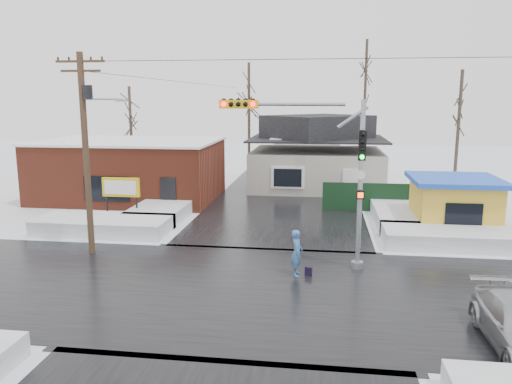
# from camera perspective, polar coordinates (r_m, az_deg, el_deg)

# --- Properties ---
(ground) EXTENTS (120.00, 120.00, 0.00)m
(ground) POSITION_cam_1_polar(r_m,az_deg,el_deg) (18.93, -0.34, -11.18)
(ground) COLOR white
(ground) RESTS_ON ground
(road_ns) EXTENTS (10.00, 120.00, 0.02)m
(road_ns) POSITION_cam_1_polar(r_m,az_deg,el_deg) (18.93, -0.34, -11.16)
(road_ns) COLOR black
(road_ns) RESTS_ON ground
(road_ew) EXTENTS (120.00, 10.00, 0.02)m
(road_ew) POSITION_cam_1_polar(r_m,az_deg,el_deg) (18.93, -0.34, -11.16)
(road_ew) COLOR black
(road_ew) RESTS_ON ground
(snowbank_nw) EXTENTS (7.00, 3.00, 0.80)m
(snowbank_nw) POSITION_cam_1_polar(r_m,az_deg,el_deg) (27.76, -17.00, -3.63)
(snowbank_nw) COLOR white
(snowbank_nw) RESTS_ON ground
(snowbank_ne) EXTENTS (7.00, 3.00, 0.80)m
(snowbank_ne) POSITION_cam_1_polar(r_m,az_deg,el_deg) (26.12, 21.98, -4.84)
(snowbank_ne) COLOR white
(snowbank_ne) RESTS_ON ground
(snowbank_nside_w) EXTENTS (3.00, 8.00, 0.80)m
(snowbank_nside_w) POSITION_cam_1_polar(r_m,az_deg,el_deg) (31.58, -9.94, -1.60)
(snowbank_nside_w) COLOR white
(snowbank_nside_w) RESTS_ON ground
(snowbank_nside_e) EXTENTS (3.00, 8.00, 0.80)m
(snowbank_nside_e) POSITION_cam_1_polar(r_m,az_deg,el_deg) (30.48, 16.06, -2.31)
(snowbank_nside_e) COLOR white
(snowbank_nside_e) RESTS_ON ground
(traffic_signal) EXTENTS (6.05, 0.68, 7.00)m
(traffic_signal) POSITION_cam_1_polar(r_m,az_deg,el_deg) (20.51, 7.57, 3.57)
(traffic_signal) COLOR gray
(traffic_signal) RESTS_ON ground
(utility_pole) EXTENTS (3.15, 0.44, 9.00)m
(utility_pole) POSITION_cam_1_polar(r_m,az_deg,el_deg) (23.40, -18.78, 5.39)
(utility_pole) COLOR #382619
(utility_pole) RESTS_ON ground
(brick_building) EXTENTS (12.20, 8.20, 4.12)m
(brick_building) POSITION_cam_1_polar(r_m,az_deg,el_deg) (36.33, -14.16, 2.53)
(brick_building) COLOR maroon
(brick_building) RESTS_ON ground
(marquee_sign) EXTENTS (2.20, 0.21, 2.55)m
(marquee_sign) POSITION_cam_1_polar(r_m,az_deg,el_deg) (29.67, -15.17, 0.39)
(marquee_sign) COLOR black
(marquee_sign) RESTS_ON ground
(house) EXTENTS (10.40, 8.40, 5.76)m
(house) POSITION_cam_1_polar(r_m,az_deg,el_deg) (39.64, 6.98, 4.24)
(house) COLOR #B5AFA3
(house) RESTS_ON ground
(kiosk) EXTENTS (4.60, 4.60, 2.88)m
(kiosk) POSITION_cam_1_polar(r_m,az_deg,el_deg) (28.83, 21.66, -1.23)
(kiosk) COLOR gold
(kiosk) RESTS_ON ground
(fence) EXTENTS (8.00, 0.12, 1.80)m
(fence) POSITION_cam_1_polar(r_m,az_deg,el_deg) (32.25, 14.73, -0.63)
(fence) COLOR black
(fence) RESTS_ON ground
(tree_far_left) EXTENTS (3.00, 3.00, 10.00)m
(tree_far_left) POSITION_cam_1_polar(r_m,az_deg,el_deg) (43.87, -0.82, 11.92)
(tree_far_left) COLOR #332821
(tree_far_left) RESTS_ON ground
(tree_far_mid) EXTENTS (3.00, 3.00, 12.00)m
(tree_far_mid) POSITION_cam_1_polar(r_m,az_deg,el_deg) (45.59, 12.47, 13.63)
(tree_far_mid) COLOR #332821
(tree_far_mid) RESTS_ON ground
(tree_far_right) EXTENTS (3.00, 3.00, 9.00)m
(tree_far_right) POSITION_cam_1_polar(r_m,az_deg,el_deg) (38.59, 22.35, 10.10)
(tree_far_right) COLOR #332821
(tree_far_right) RESTS_ON ground
(tree_far_west) EXTENTS (3.00, 3.00, 8.00)m
(tree_far_west) POSITION_cam_1_polar(r_m,az_deg,el_deg) (44.54, -14.22, 9.53)
(tree_far_west) COLOR #332821
(tree_far_west) RESTS_ON ground
(pedestrian) EXTENTS (0.46, 0.69, 1.89)m
(pedestrian) POSITION_cam_1_polar(r_m,az_deg,el_deg) (20.16, 4.69, -6.98)
(pedestrian) COLOR #3D6CAC
(pedestrian) RESTS_ON ground
(shopping_bag) EXTENTS (0.30, 0.21, 0.35)m
(shopping_bag) POSITION_cam_1_polar(r_m,az_deg,el_deg) (20.42, 6.01, -9.05)
(shopping_bag) COLOR black
(shopping_bag) RESTS_ON ground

